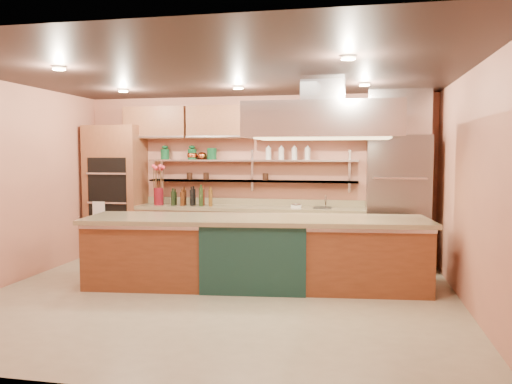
% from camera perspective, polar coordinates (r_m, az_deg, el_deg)
% --- Properties ---
extents(floor, '(6.00, 5.00, 0.02)m').
position_cam_1_polar(floor, '(6.45, -4.46, -12.07)').
color(floor, tan).
rests_on(floor, ground).
extents(ceiling, '(6.00, 5.00, 0.02)m').
position_cam_1_polar(ceiling, '(6.26, -4.62, 13.41)').
color(ceiling, black).
rests_on(ceiling, wall_back).
extents(wall_back, '(6.00, 0.04, 2.80)m').
position_cam_1_polar(wall_back, '(8.63, -0.06, 1.64)').
color(wall_back, '#B77156').
rests_on(wall_back, floor).
extents(wall_front, '(6.00, 0.04, 2.80)m').
position_cam_1_polar(wall_front, '(3.86, -14.59, -1.99)').
color(wall_front, '#B77156').
rests_on(wall_front, floor).
extents(wall_left, '(0.04, 5.00, 2.80)m').
position_cam_1_polar(wall_left, '(7.58, -26.94, 0.77)').
color(wall_left, '#B77156').
rests_on(wall_left, floor).
extents(wall_right, '(0.04, 5.00, 2.80)m').
position_cam_1_polar(wall_right, '(6.12, 23.63, 0.11)').
color(wall_right, '#B77156').
rests_on(wall_right, floor).
extents(oven_stack, '(0.95, 0.64, 2.30)m').
position_cam_1_polar(oven_stack, '(9.15, -15.70, 0.07)').
color(oven_stack, brown).
rests_on(oven_stack, floor).
extents(refrigerator, '(0.95, 0.72, 2.10)m').
position_cam_1_polar(refrigerator, '(8.16, 15.84, -1.15)').
color(refrigerator, gray).
rests_on(refrigerator, floor).
extents(back_counter, '(3.84, 0.64, 0.93)m').
position_cam_1_polar(back_counter, '(8.45, -0.79, -4.80)').
color(back_counter, '#9E775F').
rests_on(back_counter, floor).
extents(wall_shelf_lower, '(3.60, 0.26, 0.03)m').
position_cam_1_polar(wall_shelf_lower, '(8.52, -0.56, 1.27)').
color(wall_shelf_lower, silver).
rests_on(wall_shelf_lower, wall_back).
extents(wall_shelf_upper, '(3.60, 0.26, 0.03)m').
position_cam_1_polar(wall_shelf_upper, '(8.50, -0.56, 3.62)').
color(wall_shelf_upper, silver).
rests_on(wall_shelf_upper, wall_back).
extents(upper_cabinets, '(4.60, 0.36, 0.55)m').
position_cam_1_polar(upper_cabinets, '(8.46, -0.30, 8.02)').
color(upper_cabinets, brown).
rests_on(upper_cabinets, wall_back).
extents(range_hood, '(2.00, 1.00, 0.45)m').
position_cam_1_polar(range_hood, '(6.64, 7.68, 8.10)').
color(range_hood, silver).
rests_on(range_hood, ceiling).
extents(ceiling_downlights, '(4.00, 2.80, 0.02)m').
position_cam_1_polar(ceiling_downlights, '(6.45, -4.13, 12.88)').
color(ceiling_downlights, '#FFE5A5').
rests_on(ceiling_downlights, ceiling).
extents(island, '(4.64, 1.47, 0.95)m').
position_cam_1_polar(island, '(6.87, -0.04, -6.86)').
color(island, brown).
rests_on(island, floor).
extents(flower_vase, '(0.22, 0.22, 0.30)m').
position_cam_1_polar(flower_vase, '(8.79, -11.06, -0.49)').
color(flower_vase, '#5E0E16').
rests_on(flower_vase, back_counter).
extents(oil_bottle_cluster, '(0.82, 0.42, 0.25)m').
position_cam_1_polar(oil_bottle_cluster, '(8.58, -7.27, -0.71)').
color(oil_bottle_cluster, black).
rests_on(oil_bottle_cluster, back_counter).
extents(kitchen_scale, '(0.18, 0.15, 0.09)m').
position_cam_1_polar(kitchen_scale, '(8.20, 4.64, -1.49)').
color(kitchen_scale, beige).
rests_on(kitchen_scale, back_counter).
extents(bar_faucet, '(0.03, 0.03, 0.20)m').
position_cam_1_polar(bar_faucet, '(8.26, 7.97, -1.09)').
color(bar_faucet, silver).
rests_on(bar_faucet, back_counter).
extents(copper_kettle, '(0.17, 0.17, 0.13)m').
position_cam_1_polar(copper_kettle, '(8.72, -6.18, 4.15)').
color(copper_kettle, '#B8532A').
rests_on(copper_kettle, wall_shelf_upper).
extents(green_canister, '(0.20, 0.20, 0.20)m').
position_cam_1_polar(green_canister, '(8.67, -5.06, 4.37)').
color(green_canister, '#0E4221').
rests_on(green_canister, wall_shelf_upper).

